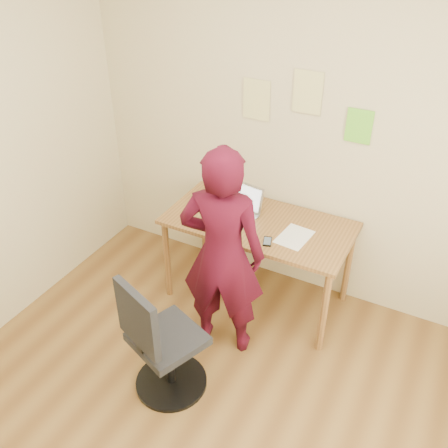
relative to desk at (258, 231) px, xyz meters
The scene contains 10 objects.
room 1.55m from the desk, 83.18° to the right, with size 3.58×3.58×2.78m.
desk is the anchor object (origin of this frame).
laptop 0.23m from the desk, behind, with size 0.34×0.31×0.22m.
paper_sheet 0.33m from the desk, 11.52° to the right, with size 0.20×0.29×0.00m, color white.
phone 0.28m from the desk, 52.42° to the right, with size 0.09×0.13×0.01m.
wall_note_left 0.97m from the desk, 120.94° to the left, with size 0.21×0.00×0.30m, color #DED684.
wall_note_mid 1.07m from the desk, 64.84° to the left, with size 0.21×0.00×0.30m, color #DED684.
wall_note_right 1.05m from the desk, 33.00° to the left, with size 0.18×0.00×0.24m, color #6EDA31.
office_chair 1.17m from the desk, 98.09° to the right, with size 0.53×0.54×0.93m.
person 0.57m from the desk, 91.85° to the right, with size 0.58×0.38×1.58m, color #3E0818.
Camera 1 is at (1.05, -1.50, 2.79)m, focal length 40.00 mm.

